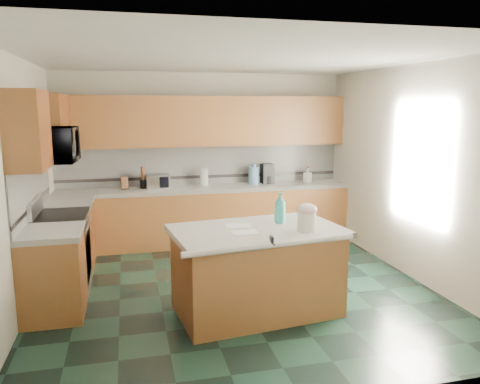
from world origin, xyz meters
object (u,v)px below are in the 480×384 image
object	(u,v)px
knife_block	(124,183)
treat_jar	(307,222)
island_base	(257,273)
toaster_oven	(158,181)
soap_bottle_island	(280,208)
island_top	(257,231)
coffee_maker	(267,174)

from	to	relation	value
knife_block	treat_jar	bearing A→B (deg)	-66.41
island_base	toaster_oven	world-z (taller)	toaster_oven
island_base	soap_bottle_island	xyz separation A→B (m)	(0.31, 0.17, 0.66)
island_top	soap_bottle_island	bearing A→B (deg)	21.71
treat_jar	toaster_oven	size ratio (longest dim) A/B	0.54
coffee_maker	treat_jar	bearing A→B (deg)	-98.76
island_base	soap_bottle_island	distance (m)	0.75
island_base	coffee_maker	size ratio (longest dim) A/B	5.09
toaster_oven	island_top	bearing A→B (deg)	-76.74
island_top	toaster_oven	bearing A→B (deg)	100.17
soap_bottle_island	coffee_maker	size ratio (longest dim) A/B	1.04
island_top	soap_bottle_island	distance (m)	0.40
island_base	soap_bottle_island	world-z (taller)	soap_bottle_island
toaster_oven	coffee_maker	distance (m)	1.79
island_base	coffee_maker	xyz separation A→B (m)	(0.95, 2.75, 0.65)
treat_jar	coffee_maker	bearing A→B (deg)	84.98
soap_bottle_island	toaster_oven	distance (m)	2.80
knife_block	island_base	bearing A→B (deg)	-71.59
treat_jar	knife_block	xyz separation A→B (m)	(-1.80, 2.94, -0.00)
treat_jar	soap_bottle_island	xyz separation A→B (m)	(-0.15, 0.39, 0.07)
island_top	toaster_oven	world-z (taller)	toaster_oven
knife_block	coffee_maker	bearing A→B (deg)	-7.11
toaster_oven	soap_bottle_island	bearing A→B (deg)	-69.72
island_top	toaster_oven	size ratio (longest dim) A/B	4.87
island_base	toaster_oven	bearing A→B (deg)	100.17
soap_bottle_island	knife_block	world-z (taller)	soap_bottle_island
soap_bottle_island	island_base	bearing A→B (deg)	-161.33
island_base	island_top	size ratio (longest dim) A/B	0.94
island_base	treat_jar	xyz separation A→B (m)	(0.46, -0.23, 0.59)
treat_jar	knife_block	world-z (taller)	knife_block
treat_jar	coffee_maker	size ratio (longest dim) A/B	0.60
knife_block	coffee_maker	xyz separation A→B (m)	(2.29, 0.03, 0.07)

